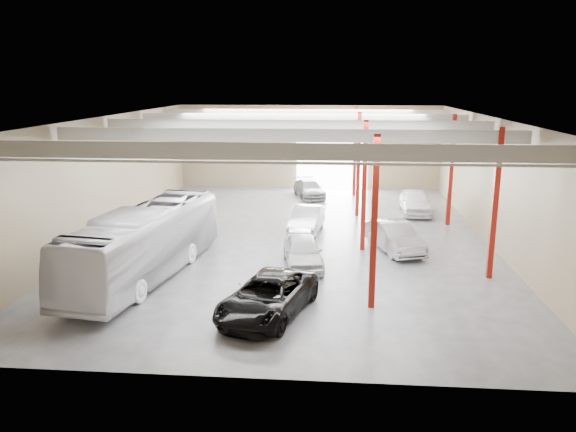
# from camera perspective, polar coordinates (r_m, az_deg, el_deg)

# --- Properties ---
(depot_shell) EXTENTS (22.12, 32.12, 7.06)m
(depot_shell) POSITION_cam_1_polar(r_m,az_deg,el_deg) (32.34, 1.07, 6.48)
(depot_shell) COLOR #47474C
(depot_shell) RESTS_ON ground
(coach_bus) EXTENTS (4.48, 12.08, 3.29)m
(coach_bus) POSITION_cam_1_polar(r_m,az_deg,el_deg) (26.96, -14.29, -2.62)
(coach_bus) COLOR silver
(coach_bus) RESTS_ON ground
(black_sedan) EXTENTS (4.10, 6.13, 1.56)m
(black_sedan) POSITION_cam_1_polar(r_m,az_deg,el_deg) (22.10, -2.06, -8.16)
(black_sedan) COLOR black
(black_sedan) RESTS_ON ground
(car_row_a) EXTENTS (2.44, 4.69, 1.52)m
(car_row_a) POSITION_cam_1_polar(r_m,az_deg,el_deg) (27.73, 1.51, -3.64)
(car_row_a) COLOR silver
(car_row_a) RESTS_ON ground
(car_row_b) EXTENTS (2.15, 4.80, 1.53)m
(car_row_b) POSITION_cam_1_polar(r_m,az_deg,el_deg) (34.09, 1.92, -0.36)
(car_row_b) COLOR silver
(car_row_b) RESTS_ON ground
(car_row_c) EXTENTS (3.08, 4.95, 1.34)m
(car_row_c) POSITION_cam_1_polar(r_m,az_deg,el_deg) (44.37, 2.16, 2.77)
(car_row_c) COLOR slate
(car_row_c) RESTS_ON ground
(car_right_near) EXTENTS (3.13, 5.12, 1.59)m
(car_right_near) POSITION_cam_1_polar(r_m,az_deg,el_deg) (30.76, 10.75, -2.07)
(car_right_near) COLOR #A8A7AC
(car_right_near) RESTS_ON ground
(car_right_far) EXTENTS (2.02, 4.86, 1.65)m
(car_right_far) POSITION_cam_1_polar(r_m,az_deg,el_deg) (39.79, 12.78, 1.42)
(car_right_far) COLOR white
(car_right_far) RESTS_ON ground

